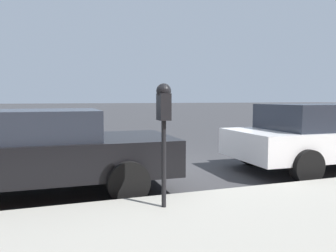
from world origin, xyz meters
TOP-DOWN VIEW (x-y plane):
  - ground_plane at (0.00, 0.00)m, footprint 220.00×220.00m
  - parking_meter at (-2.71, 0.56)m, footprint 0.21×0.19m
  - car_black at (-0.99, 2.38)m, footprint 2.14×4.83m
  - car_white at (-0.99, -3.80)m, footprint 2.14×4.45m

SIDE VIEW (x-z plane):
  - ground_plane at x=0.00m, z-range 0.00..0.00m
  - car_black at x=-0.99m, z-range 0.05..1.43m
  - car_white at x=-0.99m, z-range 0.04..1.48m
  - parking_meter at x=-2.71m, z-range 0.58..2.17m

